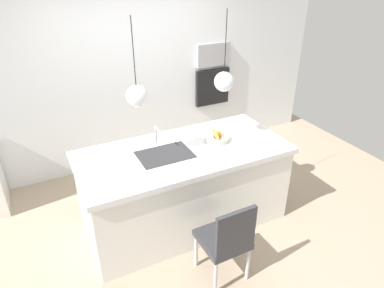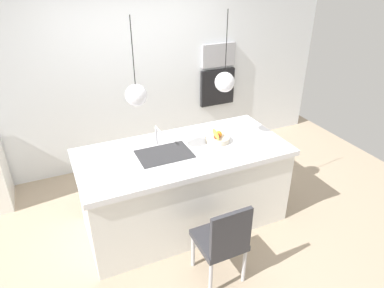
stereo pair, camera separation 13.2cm
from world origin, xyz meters
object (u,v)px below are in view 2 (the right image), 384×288
at_px(chair_near, 223,240).
at_px(microwave, 218,55).
at_px(fruit_bowl, 217,138).
at_px(oven, 217,87).

bearing_deg(chair_near, microwave, 63.44).
distance_m(fruit_bowl, oven, 1.76).
xyz_separation_m(oven, chair_near, (-1.26, -2.51, -0.49)).
relative_size(fruit_bowl, microwave, 0.50).
height_order(fruit_bowl, microwave, microwave).
height_order(oven, chair_near, oven).
height_order(microwave, chair_near, microwave).
xyz_separation_m(microwave, oven, (0.00, 0.00, -0.50)).
bearing_deg(chair_near, fruit_bowl, 65.62).
distance_m(oven, chair_near, 2.85).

